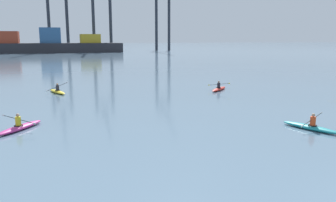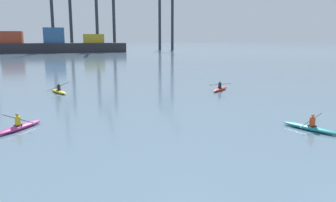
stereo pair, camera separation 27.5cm
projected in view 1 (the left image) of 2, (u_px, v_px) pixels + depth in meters
The scene contains 8 objects.
container_barge at pixel (50, 45), 121.10m from camera, with size 51.04×8.83×8.93m.
gantry_crane_west_mid at pixel (57, 6), 130.57m from camera, with size 8.12×16.16×36.48m.
gantry_crane_east_mid at pixel (102, 7), 132.16m from camera, with size 7.97×18.77×32.94m.
gantry_crane_east at pixel (163, 8), 146.11m from camera, with size 7.07×21.68×35.08m.
kayak_teal at pixel (311, 127), 18.75m from camera, with size 2.13×3.40×0.95m.
kayak_yellow at pixel (57, 91), 31.44m from camera, with size 2.09×3.40×1.01m.
kayak_magenta at pixel (20, 127), 18.74m from camera, with size 2.51×3.09×0.95m.
kayak_red at pixel (219, 89), 33.10m from camera, with size 2.89×2.77×0.95m.
Camera 1 is at (-10.42, -5.18, 5.02)m, focal length 35.87 mm.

